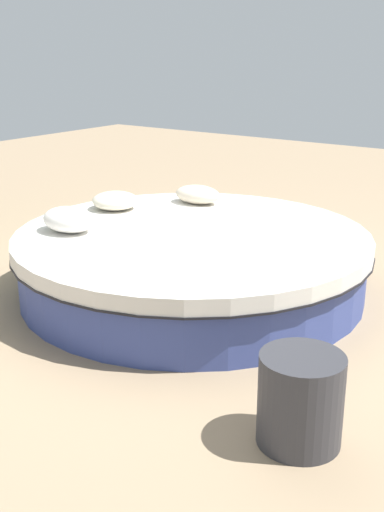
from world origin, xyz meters
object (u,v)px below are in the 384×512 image
Objects in this scene: throw_pillow_1 at (115,201)px; throw_pillow_2 at (68,220)px; round_bed at (192,261)px; side_table at (300,400)px; throw_pillow_0 at (198,194)px.

throw_pillow_1 is 0.77m from throw_pillow_2.
round_bed is 1.02m from throw_pillow_2.
throw_pillow_2 is at bearing 34.69° from round_bed.
side_table is (-2.59, 1.54, -0.33)m from throw_pillow_1.
throw_pillow_0 is at bearing -101.53° from throw_pillow_2.
throw_pillow_0 is 1.08× the size of throw_pillow_1.
side_table is (-1.62, 1.34, -0.02)m from round_bed.
throw_pillow_0 is 0.76m from throw_pillow_1.
side_table is at bearing 161.64° from throw_pillow_2.
side_table is (-2.40, 0.80, -0.35)m from throw_pillow_2.
throw_pillow_1 is 0.87× the size of side_table.
throw_pillow_1 is at bearing 52.59° from throw_pillow_0.
round_bed is at bearing -145.31° from throw_pillow_2.
throw_pillow_1 is at bearing -30.70° from side_table.
throw_pillow_2 is (0.27, 1.35, 0.01)m from throw_pillow_0.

